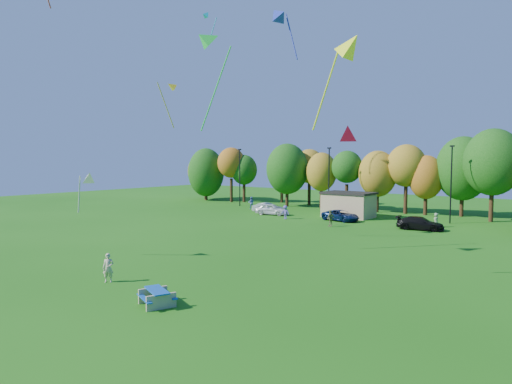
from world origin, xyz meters
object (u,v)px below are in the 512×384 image
Objects in this scene: kite_flyer at (108,268)px; car_c at (341,215)px; car_a at (272,209)px; picnic_table at (157,296)px; car_b at (268,208)px; car_d at (420,223)px.

car_c is at bearing 50.77° from kite_flyer.
kite_flyer is 0.40× the size of car_a.
picnic_table is at bearing -52.51° from kite_flyer.
car_b is 11.90m from car_c.
picnic_table is 0.56× the size of car_b.
car_c is 9.99m from car_d.
picnic_table is 0.53× the size of car_a.
car_d is at bearing -83.82° from car_c.
car_d is (8.25, 32.47, -0.19)m from kite_flyer.
car_b is (-19.34, 35.78, 0.21)m from picnic_table.
picnic_table is 40.67m from car_b.
car_b is 0.87× the size of car_d.
car_a reaches higher than picnic_table.
car_d is (20.05, -0.83, -0.06)m from car_a.
car_b reaches higher than car_c.
car_c is 0.98× the size of car_d.
car_d reaches higher than car_b.
car_b is (-13.53, 34.71, -0.19)m from kite_flyer.
car_a is at bearing 104.44° from car_c.
kite_flyer is 33.50m from car_d.
kite_flyer is at bearing 157.50° from car_d.
picnic_table is 5.93m from kite_flyer.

